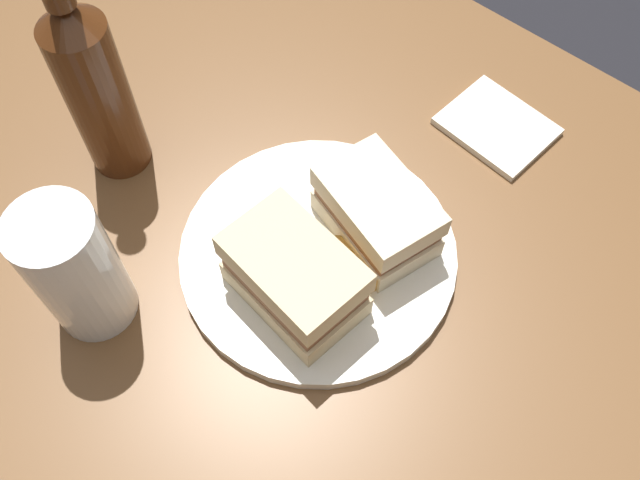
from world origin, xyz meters
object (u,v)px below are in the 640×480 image
object	(u,v)px
sandwich_half_left	(294,276)
napkin	(497,126)
pint_glass	(79,275)
sandwich_half_right	(377,212)
cider_bottle	(94,84)
plate	(322,251)

from	to	relation	value
sandwich_half_left	napkin	bearing A→B (deg)	-95.09
pint_glass	napkin	bearing A→B (deg)	-111.05
sandwich_half_right	cider_bottle	xyz separation A→B (m)	(0.26, 0.10, 0.06)
sandwich_half_left	napkin	size ratio (longest dim) A/B	1.16
sandwich_half_left	pint_glass	world-z (taller)	pint_glass
sandwich_half_right	cider_bottle	world-z (taller)	cider_bottle
sandwich_half_left	sandwich_half_right	xyz separation A→B (m)	(-0.01, -0.10, -0.00)
napkin	pint_glass	bearing A→B (deg)	68.95
sandwich_half_right	napkin	world-z (taller)	sandwich_half_right
cider_bottle	napkin	size ratio (longest dim) A/B	2.52
sandwich_half_right	napkin	distance (m)	0.20
cider_bottle	sandwich_half_right	bearing A→B (deg)	-159.63
cider_bottle	napkin	xyz separation A→B (m)	(-0.28, -0.29, -0.11)
plate	sandwich_half_right	world-z (taller)	sandwich_half_right
plate	pint_glass	distance (m)	0.22
napkin	plate	bearing A→B (deg)	80.47
sandwich_half_right	cider_bottle	distance (m)	0.29
sandwich_half_left	pint_glass	bearing A→B (deg)	42.66
sandwich_half_left	pint_glass	xyz separation A→B (m)	(0.13, 0.12, 0.01)
sandwich_half_left	sandwich_half_right	bearing A→B (deg)	-96.27
plate	cider_bottle	world-z (taller)	cider_bottle
sandwich_half_left	cider_bottle	xyz separation A→B (m)	(0.25, -0.00, 0.06)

